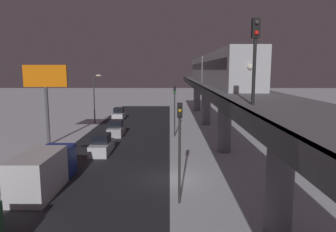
% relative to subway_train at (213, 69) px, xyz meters
% --- Properties ---
extents(ground_plane, '(240.00, 240.00, 0.00)m').
position_rel_subway_train_xyz_m(ground_plane, '(5.90, 17.00, -8.51)').
color(ground_plane, silver).
extents(avenue_asphalt, '(11.00, 96.89, 0.01)m').
position_rel_subway_train_xyz_m(avenue_asphalt, '(11.08, 17.00, -8.51)').
color(avenue_asphalt, '#28282D').
rests_on(avenue_asphalt, ground_plane).
extents(elevated_railway, '(5.00, 96.89, 6.73)m').
position_rel_subway_train_xyz_m(elevated_railway, '(0.09, 17.00, -2.67)').
color(elevated_railway, slate).
rests_on(elevated_railway, ground_plane).
extents(subway_train, '(2.94, 36.87, 3.40)m').
position_rel_subway_train_xyz_m(subway_train, '(0.00, 0.00, 0.00)').
color(subway_train, '#B7BABF').
rests_on(subway_train, elevated_railway).
extents(rail_signal, '(0.36, 0.41, 4.00)m').
position_rel_subway_train_xyz_m(rail_signal, '(1.63, 25.49, 0.95)').
color(rail_signal, black).
rests_on(rail_signal, elevated_railway).
extents(sedan_white, '(1.80, 4.39, 1.97)m').
position_rel_subway_train_xyz_m(sedan_white, '(12.48, 9.58, -7.72)').
color(sedan_white, silver).
rests_on(sedan_white, ground_plane).
extents(sedan_white_2, '(1.80, 4.08, 1.97)m').
position_rel_subway_train_xyz_m(sedan_white_2, '(14.28, -12.32, -7.72)').
color(sedan_white_2, silver).
rests_on(sedan_white_2, ground_plane).
extents(sedan_silver, '(1.80, 4.05, 1.97)m').
position_rel_subway_train_xyz_m(sedan_silver, '(12.48, 0.87, -7.72)').
color(sedan_silver, '#B2B2B7').
rests_on(sedan_silver, ground_plane).
extents(box_truck, '(2.40, 7.40, 2.80)m').
position_rel_subway_train_xyz_m(box_truck, '(14.48, 19.09, -7.17)').
color(box_truck, navy).
rests_on(box_truck, ground_plane).
extents(traffic_light_near, '(0.32, 0.44, 6.40)m').
position_rel_subway_train_xyz_m(traffic_light_near, '(4.98, 21.51, -4.32)').
color(traffic_light_near, '#2D2D2D').
rests_on(traffic_light_near, ground_plane).
extents(traffic_light_mid, '(0.32, 0.44, 6.40)m').
position_rel_subway_train_xyz_m(traffic_light_mid, '(4.98, 1.51, -4.32)').
color(traffic_light_mid, '#2D2D2D').
rests_on(traffic_light_mid, ground_plane).
extents(commercial_billboard, '(4.80, 0.36, 8.90)m').
position_rel_subway_train_xyz_m(commercial_billboard, '(19.27, 5.92, -1.69)').
color(commercial_billboard, '#4C4C51').
rests_on(commercial_billboard, ground_plane).
extents(street_lamp_far, '(1.35, 0.44, 7.65)m').
position_rel_subway_train_xyz_m(street_lamp_far, '(17.15, -8.00, -3.70)').
color(street_lamp_far, '#38383D').
rests_on(street_lamp_far, ground_plane).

